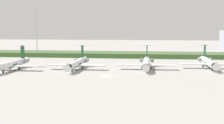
{
  "coord_description": "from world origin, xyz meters",
  "views": [
    {
      "loc": [
        15.1,
        -108.27,
        17.18
      ],
      "look_at": [
        0.0,
        16.33,
        3.0
      ],
      "focal_mm": 51.56,
      "sensor_mm": 36.0,
      "label": 1
    }
  ],
  "objects_px": {
    "regional_jet_fourth": "(147,63)",
    "safety_cone_front_marker": "(141,76)",
    "regional_jet_fifth": "(209,62)",
    "antenna_mast": "(37,37)",
    "safety_cone_mid_marker": "(149,77)",
    "regional_jet_second": "(12,64)",
    "regional_jet_third": "(77,63)"
  },
  "relations": [
    {
      "from": "regional_jet_fourth",
      "to": "safety_cone_front_marker",
      "type": "bearing_deg",
      "value": -94.28
    },
    {
      "from": "safety_cone_front_marker",
      "to": "regional_jet_fifth",
      "type": "bearing_deg",
      "value": 44.78
    },
    {
      "from": "antenna_mast",
      "to": "safety_cone_mid_marker",
      "type": "xyz_separation_m",
      "value": [
        63.79,
        -68.88,
        -10.51
      ]
    },
    {
      "from": "regional_jet_second",
      "to": "antenna_mast",
      "type": "bearing_deg",
      "value": 100.63
    },
    {
      "from": "regional_jet_second",
      "to": "antenna_mast",
      "type": "height_order",
      "value": "antenna_mast"
    },
    {
      "from": "regional_jet_fourth",
      "to": "antenna_mast",
      "type": "distance_m",
      "value": 79.51
    },
    {
      "from": "regional_jet_second",
      "to": "regional_jet_third",
      "type": "height_order",
      "value": "same"
    },
    {
      "from": "regional_jet_second",
      "to": "safety_cone_front_marker",
      "type": "relative_size",
      "value": 56.36
    },
    {
      "from": "regional_jet_fourth",
      "to": "antenna_mast",
      "type": "xyz_separation_m",
      "value": [
        -62.6,
        48.31,
        8.25
      ]
    },
    {
      "from": "regional_jet_fifth",
      "to": "regional_jet_fourth",
      "type": "bearing_deg",
      "value": -166.28
    },
    {
      "from": "antenna_mast",
      "to": "regional_jet_fifth",
      "type": "bearing_deg",
      "value": -25.72
    },
    {
      "from": "antenna_mast",
      "to": "safety_cone_front_marker",
      "type": "height_order",
      "value": "antenna_mast"
    },
    {
      "from": "antenna_mast",
      "to": "safety_cone_mid_marker",
      "type": "distance_m",
      "value": 94.47
    },
    {
      "from": "regional_jet_fifth",
      "to": "antenna_mast",
      "type": "xyz_separation_m",
      "value": [
        -87.61,
        42.21,
        8.25
      ]
    },
    {
      "from": "regional_jet_fifth",
      "to": "safety_cone_front_marker",
      "type": "distance_m",
      "value": 37.43
    },
    {
      "from": "antenna_mast",
      "to": "regional_jet_second",
      "type": "bearing_deg",
      "value": -79.37
    },
    {
      "from": "antenna_mast",
      "to": "safety_cone_mid_marker",
      "type": "bearing_deg",
      "value": -47.2
    },
    {
      "from": "regional_jet_fourth",
      "to": "safety_cone_front_marker",
      "type": "xyz_separation_m",
      "value": [
        -1.51,
        -20.21,
        -2.26
      ]
    },
    {
      "from": "safety_cone_front_marker",
      "to": "regional_jet_third",
      "type": "bearing_deg",
      "value": 147.29
    },
    {
      "from": "regional_jet_fifth",
      "to": "safety_cone_front_marker",
      "type": "xyz_separation_m",
      "value": [
        -26.52,
        -26.32,
        -2.26
      ]
    },
    {
      "from": "regional_jet_third",
      "to": "safety_cone_mid_marker",
      "type": "bearing_deg",
      "value": -30.71
    },
    {
      "from": "regional_jet_fourth",
      "to": "antenna_mast",
      "type": "height_order",
      "value": "antenna_mast"
    },
    {
      "from": "regional_jet_fifth",
      "to": "antenna_mast",
      "type": "distance_m",
      "value": 97.6
    },
    {
      "from": "antenna_mast",
      "to": "safety_cone_front_marker",
      "type": "distance_m",
      "value": 92.4
    },
    {
      "from": "regional_jet_fourth",
      "to": "safety_cone_front_marker",
      "type": "relative_size",
      "value": 56.36
    },
    {
      "from": "antenna_mast",
      "to": "safety_cone_front_marker",
      "type": "relative_size",
      "value": 47.45
    },
    {
      "from": "regional_jet_second",
      "to": "safety_cone_front_marker",
      "type": "bearing_deg",
      "value": -12.75
    },
    {
      "from": "regional_jet_fourth",
      "to": "safety_cone_mid_marker",
      "type": "xyz_separation_m",
      "value": [
        1.19,
        -20.57,
        -2.26
      ]
    },
    {
      "from": "safety_cone_front_marker",
      "to": "safety_cone_mid_marker",
      "type": "height_order",
      "value": "same"
    },
    {
      "from": "regional_jet_third",
      "to": "antenna_mast",
      "type": "xyz_separation_m",
      "value": [
        -35.22,
        51.91,
        8.25
      ]
    },
    {
      "from": "antenna_mast",
      "to": "regional_jet_fourth",
      "type": "bearing_deg",
      "value": -37.66
    },
    {
      "from": "regional_jet_second",
      "to": "safety_cone_mid_marker",
      "type": "distance_m",
      "value": 54.4
    }
  ]
}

